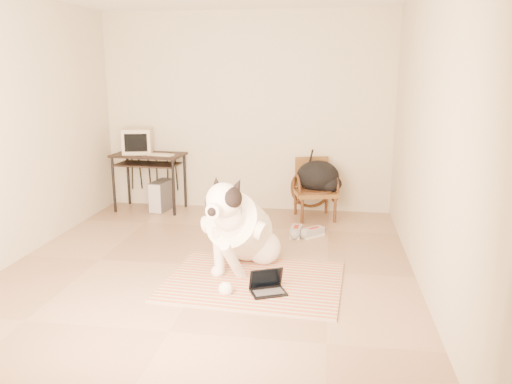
% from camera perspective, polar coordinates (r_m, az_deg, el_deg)
% --- Properties ---
extents(floor, '(4.50, 4.50, 0.00)m').
position_cam_1_polar(floor, '(5.08, -5.29, -8.41)').
color(floor, '#9C7B60').
rests_on(floor, ground).
extents(wall_back, '(4.50, 0.00, 4.50)m').
position_cam_1_polar(wall_back, '(6.94, -1.14, 9.04)').
color(wall_back, beige).
rests_on(wall_back, floor).
extents(wall_front, '(4.50, 0.00, 4.50)m').
position_cam_1_polar(wall_front, '(2.65, -17.37, 1.02)').
color(wall_front, beige).
rests_on(wall_front, floor).
extents(wall_left, '(0.00, 4.50, 4.50)m').
position_cam_1_polar(wall_left, '(5.57, -26.16, 6.56)').
color(wall_left, beige).
rests_on(wall_left, floor).
extents(wall_right, '(0.00, 4.50, 4.50)m').
position_cam_1_polar(wall_right, '(4.69, 18.98, 6.14)').
color(wall_right, beige).
rests_on(wall_right, floor).
extents(rug, '(1.68, 1.33, 0.02)m').
position_cam_1_polar(rug, '(4.69, -0.28, -10.16)').
color(rug, '#DD4D2D').
rests_on(rug, floor).
extents(dog, '(0.72, 1.42, 1.02)m').
position_cam_1_polar(dog, '(4.86, -1.85, -4.34)').
color(dog, white).
rests_on(dog, rug).
extents(laptop, '(0.36, 0.32, 0.21)m').
position_cam_1_polar(laptop, '(4.44, 1.30, -10.73)').
color(laptop, black).
rests_on(laptop, rug).
extents(computer_desk, '(0.99, 0.59, 0.80)m').
position_cam_1_polar(computer_desk, '(7.07, -12.18, 3.38)').
color(computer_desk, black).
rests_on(computer_desk, floor).
extents(crt_monitor, '(0.46, 0.44, 0.34)m').
position_cam_1_polar(crt_monitor, '(7.11, -13.38, 5.69)').
color(crt_monitor, '#BEB195').
rests_on(crt_monitor, computer_desk).
extents(desk_keyboard, '(0.37, 0.19, 0.02)m').
position_cam_1_polar(desk_keyboard, '(6.87, -10.82, 4.21)').
color(desk_keyboard, '#BEB195').
rests_on(desk_keyboard, computer_desk).
extents(pc_tower, '(0.24, 0.46, 0.42)m').
position_cam_1_polar(pc_tower, '(7.12, -10.74, -0.39)').
color(pc_tower, '#454447').
rests_on(pc_tower, floor).
extents(rattan_chair, '(0.64, 0.62, 0.79)m').
position_cam_1_polar(rattan_chair, '(6.64, 6.68, 0.42)').
color(rattan_chair, brown).
rests_on(rattan_chair, floor).
extents(backpack, '(0.59, 0.46, 0.41)m').
position_cam_1_polar(backpack, '(6.59, 7.29, 1.66)').
color(backpack, black).
rests_on(backpack, rattan_chair).
extents(sneaker_left, '(0.14, 0.32, 0.11)m').
position_cam_1_polar(sneaker_left, '(5.95, 4.59, -4.57)').
color(sneaker_left, white).
rests_on(sneaker_left, floor).
extents(sneaker_right, '(0.30, 0.29, 0.10)m').
position_cam_1_polar(sneaker_right, '(5.95, 6.50, -4.64)').
color(sneaker_right, white).
rests_on(sneaker_right, floor).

